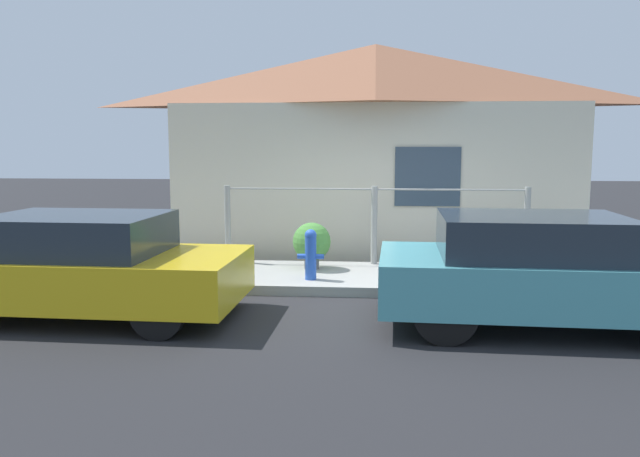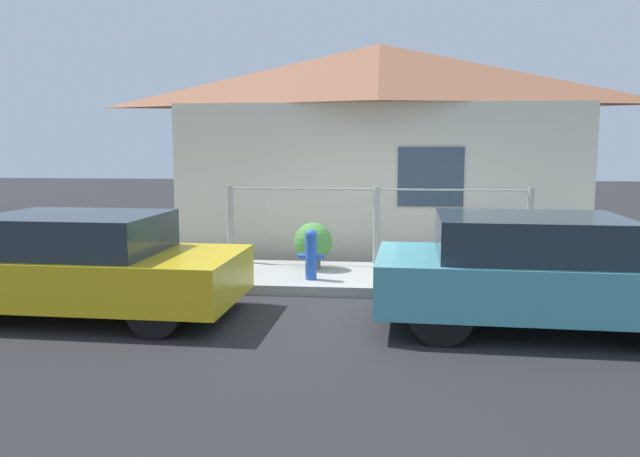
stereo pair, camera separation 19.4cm
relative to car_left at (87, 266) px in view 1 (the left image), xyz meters
name	(u,v)px [view 1 (the left image)]	position (x,y,z in m)	size (l,w,h in m)	color
ground_plane	(374,298)	(3.41, 1.21, -0.62)	(60.00, 60.00, 0.00)	#262628
sidewalk	(374,278)	(3.41, 2.16, -0.55)	(24.00, 1.91, 0.14)	#9E9E99
house	(375,87)	(3.42, 4.62, 2.48)	(7.56, 2.23, 3.89)	beige
fence	(374,222)	(3.41, 2.96, 0.21)	(4.90, 0.10, 1.26)	#999993
car_left	(87,266)	(0.00, 0.00, 0.00)	(3.65, 1.84, 1.23)	gold
car_right	(540,270)	(5.26, 0.00, 0.03)	(3.71, 1.88, 1.27)	teal
fire_hydrant	(311,253)	(2.51, 1.68, -0.10)	(0.38, 0.17, 0.72)	blue
potted_plant_near_hydrant	(312,243)	(2.45, 2.47, -0.07)	(0.59, 0.59, 0.72)	slate
potted_plant_by_fence	(146,251)	(-0.21, 2.51, -0.25)	(0.36, 0.36, 0.47)	#9E5638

